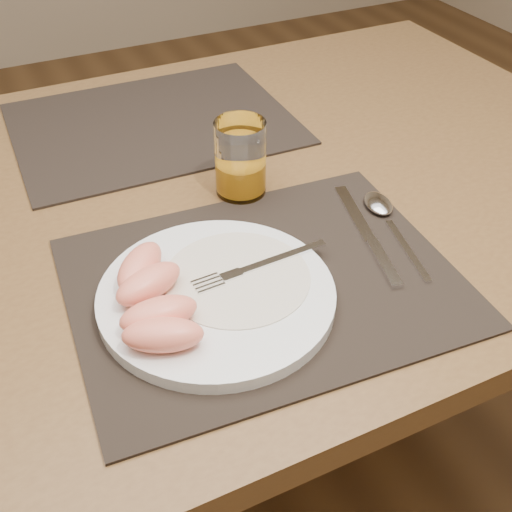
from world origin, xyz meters
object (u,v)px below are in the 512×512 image
(table, at_px, (200,237))
(knife, at_px, (371,241))
(placemat_near, at_px, (264,282))
(placemat_far, at_px, (153,124))
(fork, at_px, (250,269))
(plate, at_px, (217,296))
(spoon, at_px, (382,210))
(juice_glass, at_px, (241,162))

(table, xyz_separation_m, knife, (0.15, -0.21, 0.09))
(placemat_near, distance_m, placemat_far, 0.44)
(placemat_near, distance_m, fork, 0.03)
(plate, xyz_separation_m, fork, (0.05, 0.02, 0.01))
(table, relative_size, placemat_far, 3.11)
(plate, height_order, fork, fork)
(spoon, relative_size, juice_glass, 1.79)
(placemat_far, bearing_deg, spoon, -63.15)
(fork, distance_m, juice_glass, 0.20)
(placemat_near, relative_size, spoon, 2.35)
(placemat_far, bearing_deg, juice_glass, -79.58)
(fork, relative_size, spoon, 0.92)
(table, distance_m, juice_glass, 0.15)
(spoon, bearing_deg, knife, -135.96)
(placemat_near, distance_m, plate, 0.06)
(placemat_near, height_order, spoon, spoon)
(plate, xyz_separation_m, juice_glass, (0.12, 0.20, 0.04))
(juice_glass, bearing_deg, plate, -121.64)
(placemat_far, relative_size, juice_glass, 4.22)
(juice_glass, bearing_deg, placemat_near, -106.80)
(placemat_near, xyz_separation_m, fork, (-0.01, 0.01, 0.02))
(table, bearing_deg, placemat_far, 87.80)
(knife, xyz_separation_m, juice_glass, (-0.10, 0.18, 0.04))
(placemat_far, bearing_deg, placemat_near, -91.36)
(placemat_far, distance_m, plate, 0.45)
(placemat_far, height_order, spoon, spoon)
(fork, xyz_separation_m, spoon, (0.22, 0.05, -0.01))
(plate, bearing_deg, placemat_far, 80.59)
(spoon, bearing_deg, fork, -167.96)
(knife, bearing_deg, placemat_far, 108.50)
(knife, relative_size, spoon, 1.14)
(placemat_far, bearing_deg, knife, -71.50)
(fork, height_order, juice_glass, juice_glass)
(placemat_near, bearing_deg, fork, 151.15)
(placemat_near, height_order, plate, plate)
(plate, distance_m, juice_glass, 0.23)
(plate, bearing_deg, fork, 17.55)
(fork, bearing_deg, placemat_near, -28.85)
(knife, bearing_deg, placemat_near, -177.56)
(placemat_near, height_order, fork, fork)
(fork, xyz_separation_m, knife, (0.17, -0.00, -0.02))
(placemat_near, bearing_deg, juice_glass, 73.20)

